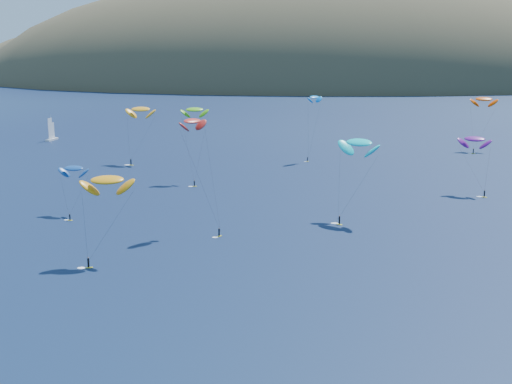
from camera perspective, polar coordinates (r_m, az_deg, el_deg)
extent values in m
ellipsoid|color=#3D3526|center=(639.69, 4.64, 7.73)|extent=(600.00, 300.00, 210.00)
ellipsoid|color=#3D3526|center=(683.76, -9.10, 8.40)|extent=(340.00, 240.00, 120.00)
ellipsoid|color=#3D3526|center=(644.33, 19.19, 7.38)|extent=(320.00, 220.00, 156.00)
cube|color=silver|center=(306.81, -16.02, 4.05)|extent=(3.38, 7.54, 0.88)
cylinder|color=silver|center=(306.56, -16.05, 5.01)|extent=(0.14, 0.14, 10.21)
cube|color=yellow|center=(244.49, -9.97, 2.13)|extent=(1.73, 0.81, 0.09)
cylinder|color=black|center=(244.30, -9.98, 2.37)|extent=(0.39, 0.39, 1.78)
sphere|color=#8C6047|center=(244.12, -9.99, 2.61)|extent=(0.30, 0.30, 0.30)
ellipsoid|color=#FFA61A|center=(248.64, -9.22, 6.56)|extent=(11.10, 6.79, 5.77)
cube|color=yellow|center=(141.98, -13.24, -5.91)|extent=(1.67, 0.81, 0.09)
cylinder|color=black|center=(141.67, -13.27, -5.53)|extent=(0.38, 0.38, 1.72)
sphere|color=#8C6047|center=(141.36, -13.29, -5.14)|extent=(0.29, 0.29, 0.29)
ellipsoid|color=orange|center=(143.18, -11.82, 0.96)|extent=(10.83, 6.78, 5.60)
cube|color=yellow|center=(209.10, -4.95, 0.45)|extent=(1.50, 0.71, 0.08)
cylinder|color=black|center=(208.91, -4.96, 0.69)|extent=(0.34, 0.34, 1.54)
sphere|color=#8C6047|center=(208.72, -4.96, 0.93)|extent=(0.26, 0.26, 0.26)
ellipsoid|color=#57BC14|center=(216.85, -4.94, 6.59)|extent=(8.64, 5.34, 4.48)
cube|color=yellow|center=(248.29, 4.13, 2.45)|extent=(1.12, 1.14, 0.07)
cylinder|color=black|center=(248.15, 4.14, 2.63)|extent=(0.29, 0.29, 1.32)
sphere|color=#8C6047|center=(248.02, 4.14, 2.80)|extent=(0.22, 0.22, 0.22)
ellipsoid|color=#0079E1|center=(250.78, 4.71, 7.58)|extent=(6.75, 6.82, 3.65)
cube|color=yellow|center=(169.17, 6.68, -2.59)|extent=(1.57, 1.43, 0.09)
cylinder|color=black|center=(168.90, 6.69, -2.25)|extent=(0.39, 0.39, 1.76)
sphere|color=#8C6047|center=(168.64, 6.70, -1.92)|extent=(0.30, 0.30, 0.30)
ellipsoid|color=#00D2D5|center=(172.91, 8.25, 3.95)|extent=(11.69, 11.00, 6.13)
cube|color=yellow|center=(204.80, 17.79, -0.39)|extent=(1.60, 1.00, 0.09)
cylinder|color=black|center=(204.59, 17.81, -0.13)|extent=(0.36, 0.36, 1.65)
sphere|color=#8C6047|center=(204.39, 17.82, 0.13)|extent=(0.28, 0.28, 0.28)
ellipsoid|color=#600E7A|center=(208.57, 17.09, 4.08)|extent=(9.68, 7.10, 4.90)
cube|color=yellow|center=(158.73, -2.97, -3.56)|extent=(1.28, 1.38, 0.08)
cylinder|color=black|center=(158.48, -2.97, -3.25)|extent=(0.34, 0.34, 1.56)
sphere|color=#8C6047|center=(158.23, -2.98, -2.93)|extent=(0.26, 0.26, 0.26)
ellipsoid|color=red|center=(161.46, -5.11, 5.68)|extent=(7.36, 7.75, 4.08)
cube|color=yellow|center=(177.40, -14.65, -2.20)|extent=(1.29, 0.54, 0.07)
cylinder|color=black|center=(177.21, -14.67, -1.96)|extent=(0.29, 0.29, 1.34)
sphere|color=#8C6047|center=(177.01, -14.68, -1.71)|extent=(0.22, 0.22, 0.22)
ellipsoid|color=navy|center=(182.88, -14.39, 1.86)|extent=(8.02, 4.60, 4.24)
cube|color=yellow|center=(275.30, 16.98, 2.96)|extent=(1.57, 0.65, 0.08)
cylinder|color=black|center=(275.15, 16.99, 3.15)|extent=(0.36, 0.36, 1.62)
sphere|color=#8C6047|center=(275.00, 17.00, 3.35)|extent=(0.27, 0.27, 0.27)
ellipsoid|color=#DB4200|center=(285.38, 17.78, 7.10)|extent=(10.23, 5.84, 5.40)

